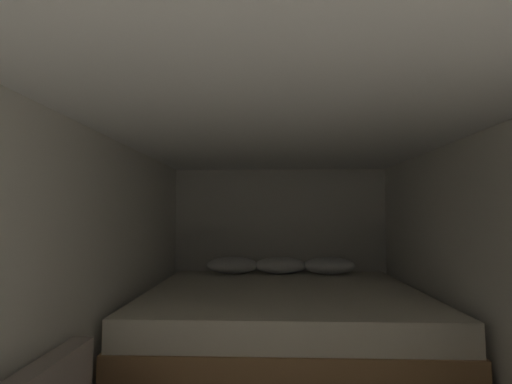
% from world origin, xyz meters
% --- Properties ---
extents(wall_back, '(2.67, 0.05, 1.98)m').
position_xyz_m(wall_back, '(0.00, 4.12, 0.99)').
color(wall_back, silver).
rests_on(wall_back, ground).
extents(wall_left, '(0.05, 4.61, 1.98)m').
position_xyz_m(wall_left, '(-1.31, 1.79, 0.99)').
color(wall_left, silver).
rests_on(wall_left, ground).
extents(ceiling_slab, '(2.67, 4.61, 0.05)m').
position_xyz_m(ceiling_slab, '(0.00, 1.79, 2.01)').
color(ceiling_slab, white).
rests_on(ceiling_slab, wall_left).
extents(bed, '(2.45, 2.07, 0.94)m').
position_xyz_m(bed, '(0.00, 3.04, 0.39)').
color(bed, '#9E7247').
rests_on(bed, ground).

